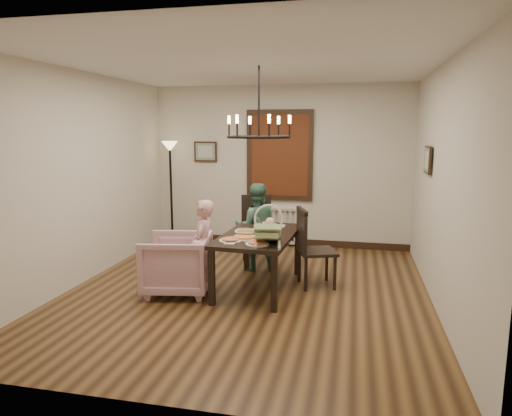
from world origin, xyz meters
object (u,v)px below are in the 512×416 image
at_px(elderly_woman, 203,255).
at_px(seated_man, 256,234).
at_px(chair_far, 258,230).
at_px(baby_bouncer, 268,231).
at_px(floor_lamp, 171,194).
at_px(dining_table, 259,240).
at_px(chair_right, 317,247).
at_px(drinking_glass, 260,228).
at_px(armchair, 177,264).

height_order(elderly_woman, seated_man, seated_man).
bearing_deg(elderly_woman, chair_far, 161.03).
xyz_separation_m(baby_bouncer, floor_lamp, (-2.23, 2.49, 0.01)).
relative_size(dining_table, elderly_woman, 1.61).
bearing_deg(dining_table, chair_right, 22.75).
xyz_separation_m(elderly_woman, drinking_glass, (0.64, 0.36, 0.31)).
bearing_deg(seated_man, chair_far, -100.50).
bearing_deg(floor_lamp, drinking_glass, -44.03).
height_order(dining_table, armchair, armchair).
bearing_deg(elderly_woman, drinking_glass, 115.51).
bearing_deg(dining_table, chair_far, 105.69).
height_order(dining_table, chair_right, chair_right).
height_order(seated_man, baby_bouncer, seated_man).
height_order(elderly_woman, drinking_glass, elderly_woman).
xyz_separation_m(chair_far, armchair, (-0.73, -1.46, -0.15)).
height_order(baby_bouncer, drinking_glass, baby_bouncer).
height_order(chair_right, drinking_glass, chair_right).
distance_m(dining_table, chair_far, 1.13).
height_order(chair_right, baby_bouncer, chair_right).
bearing_deg(baby_bouncer, chair_right, 46.23).
bearing_deg(chair_far, dining_table, -97.20).
relative_size(seated_man, floor_lamp, 0.59).
relative_size(armchair, drinking_glass, 5.45).
relative_size(drinking_glass, floor_lamp, 0.08).
height_order(dining_table, drinking_glass, drinking_glass).
bearing_deg(chair_far, seated_man, -103.45).
relative_size(dining_table, drinking_glass, 10.52).
bearing_deg(dining_table, baby_bouncer, -64.01).
height_order(armchair, floor_lamp, floor_lamp).
distance_m(chair_far, floor_lamp, 2.01).
xyz_separation_m(chair_right, armchair, (-1.71, -0.62, -0.15)).
xyz_separation_m(dining_table, chair_far, (-0.24, 1.10, -0.11)).
distance_m(baby_bouncer, drinking_glass, 0.58).
bearing_deg(chair_right, armchair, 90.65).
bearing_deg(drinking_glass, seated_man, 105.80).
xyz_separation_m(chair_right, floor_lamp, (-2.74, 1.72, 0.37)).
bearing_deg(elderly_woman, armchair, -88.64).
height_order(dining_table, seated_man, seated_man).
xyz_separation_m(dining_table, baby_bouncer, (0.22, -0.51, 0.25)).
relative_size(elderly_woman, seated_man, 0.93).
height_order(armchair, seated_man, seated_man).
bearing_deg(drinking_glass, floor_lamp, 135.97).
bearing_deg(chair_right, drinking_glass, 88.59).
distance_m(chair_right, elderly_woman, 1.49).
relative_size(dining_table, floor_lamp, 0.88).
distance_m(dining_table, floor_lamp, 2.84).
distance_m(chair_far, armchair, 1.65).
xyz_separation_m(seated_man, floor_lamp, (-1.81, 1.19, 0.37)).
bearing_deg(chair_right, dining_table, 90.15).
relative_size(elderly_woman, drinking_glass, 6.53).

